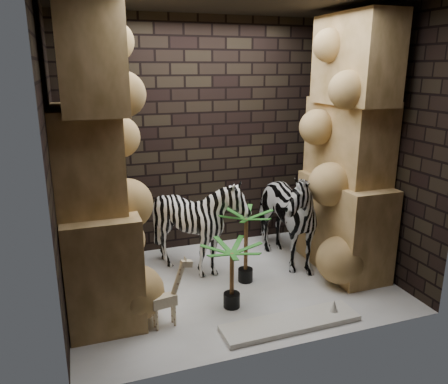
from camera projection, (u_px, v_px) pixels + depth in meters
name	position (u px, v px, depth m)	size (l,w,h in m)	color
floor	(232.00, 284.00, 4.97)	(3.50, 3.50, 0.00)	white
wall_back	(200.00, 137.00, 5.69)	(3.50, 3.50, 0.00)	black
wall_front	(288.00, 183.00, 3.42)	(3.50, 3.50, 0.00)	black
wall_left	(54.00, 166.00, 4.01)	(3.00, 3.00, 0.00)	black
wall_right	(373.00, 145.00, 5.11)	(3.00, 3.00, 0.00)	black
rock_pillar_left	(93.00, 164.00, 4.12)	(0.68, 1.30, 3.00)	#E3B77B
rock_pillar_right	(349.00, 146.00, 5.01)	(0.58, 1.25, 3.00)	#E3B77B
zebra_right	(280.00, 206.00, 5.34)	(0.68, 1.25, 1.49)	white
zebra_left	(198.00, 230.00, 5.10)	(0.97, 1.20, 1.09)	white
giraffe_toy	(164.00, 294.00, 4.07)	(0.35, 0.12, 0.69)	beige
palm_front	(246.00, 246.00, 4.93)	(0.36, 0.36, 0.86)	#286B23
palm_back	(232.00, 276.00, 4.41)	(0.36, 0.36, 0.69)	#286B23
surfboard	(291.00, 323.00, 4.18)	(1.36, 0.33, 0.05)	white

